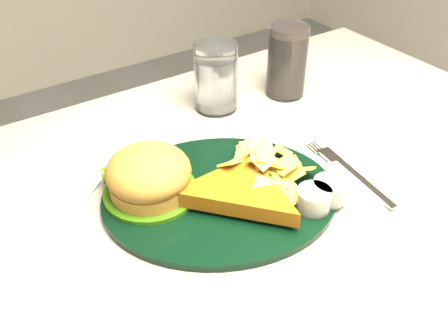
# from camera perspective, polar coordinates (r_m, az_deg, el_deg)

# --- Properties ---
(dinner_plate) EXTENTS (0.44, 0.41, 0.08)m
(dinner_plate) POSITION_cam_1_polar(r_m,az_deg,el_deg) (0.72, -0.46, -1.07)
(dinner_plate) COLOR black
(dinner_plate) RESTS_ON table
(water_glass) EXTENTS (0.10, 0.10, 0.13)m
(water_glass) POSITION_cam_1_polar(r_m,az_deg,el_deg) (0.94, -0.93, 10.32)
(water_glass) COLOR silver
(water_glass) RESTS_ON table
(cola_glass) EXTENTS (0.10, 0.10, 0.14)m
(cola_glass) POSITION_cam_1_polar(r_m,az_deg,el_deg) (0.99, 7.21, 12.01)
(cola_glass) COLOR black
(cola_glass) RESTS_ON table
(fork_napkin) EXTENTS (0.15, 0.19, 0.01)m
(fork_napkin) POSITION_cam_1_polar(r_m,az_deg,el_deg) (0.80, 15.34, -1.30)
(fork_napkin) COLOR silver
(fork_napkin) RESTS_ON table
(wrapped_straw) EXTENTS (0.18, 0.16, 0.01)m
(wrapped_straw) POSITION_cam_1_polar(r_m,az_deg,el_deg) (0.83, -12.44, 0.54)
(wrapped_straw) COLOR white
(wrapped_straw) RESTS_ON table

